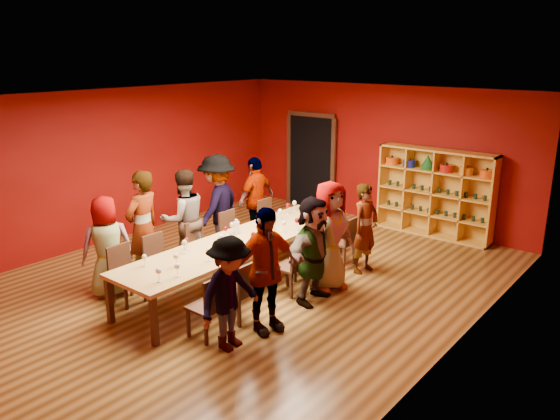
% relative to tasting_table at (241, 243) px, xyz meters
% --- Properties ---
extents(room_shell, '(7.10, 9.10, 3.04)m').
position_rel_tasting_table_xyz_m(room_shell, '(0.00, 0.00, 0.80)').
color(room_shell, '#533616').
rests_on(room_shell, ground).
extents(tasting_table, '(1.10, 4.50, 0.75)m').
position_rel_tasting_table_xyz_m(tasting_table, '(0.00, 0.00, 0.00)').
color(tasting_table, tan).
rests_on(tasting_table, ground).
extents(doorway, '(1.40, 0.17, 2.30)m').
position_rel_tasting_table_xyz_m(doorway, '(-1.80, 4.43, 0.42)').
color(doorway, black).
rests_on(doorway, ground).
extents(shelving_unit, '(2.40, 0.40, 1.80)m').
position_rel_tasting_table_xyz_m(shelving_unit, '(1.40, 4.32, 0.28)').
color(shelving_unit, gold).
rests_on(shelving_unit, ground).
extents(chair_person_left_0, '(0.42, 0.42, 0.89)m').
position_rel_tasting_table_xyz_m(chair_person_left_0, '(-0.91, -1.61, -0.20)').
color(chair_person_left_0, '#321B10').
rests_on(chair_person_left_0, ground).
extents(person_left_0, '(0.71, 0.89, 1.59)m').
position_rel_tasting_table_xyz_m(person_left_0, '(-1.30, -1.61, 0.10)').
color(person_left_0, '#C7858F').
rests_on(person_left_0, ground).
extents(chair_person_left_1, '(0.42, 0.42, 0.89)m').
position_rel_tasting_table_xyz_m(chair_person_left_1, '(-0.91, -0.97, -0.20)').
color(chair_person_left_1, '#321B10').
rests_on(chair_person_left_1, ground).
extents(person_left_1, '(0.62, 0.77, 1.89)m').
position_rel_tasting_table_xyz_m(person_left_1, '(-1.25, -0.97, 0.25)').
color(person_left_1, '#4F5055').
rests_on(person_left_1, ground).
extents(chair_person_left_2, '(0.42, 0.42, 0.89)m').
position_rel_tasting_table_xyz_m(chair_person_left_2, '(-0.91, -0.09, -0.20)').
color(chair_person_left_2, '#321B10').
rests_on(chair_person_left_2, ground).
extents(person_left_2, '(0.71, 0.96, 1.75)m').
position_rel_tasting_table_xyz_m(person_left_2, '(-1.27, -0.09, 0.18)').
color(person_left_2, '#151C3A').
rests_on(person_left_2, ground).
extents(chair_person_left_3, '(0.42, 0.42, 0.89)m').
position_rel_tasting_table_xyz_m(chair_person_left_3, '(-0.91, 0.71, -0.20)').
color(chair_person_left_3, '#321B10').
rests_on(chair_person_left_3, ground).
extents(person_left_3, '(0.86, 1.32, 1.89)m').
position_rel_tasting_table_xyz_m(person_left_3, '(-1.25, 0.71, 0.25)').
color(person_left_3, '#D18C92').
rests_on(person_left_3, ground).
extents(chair_person_left_4, '(0.42, 0.42, 0.89)m').
position_rel_tasting_table_xyz_m(chair_person_left_4, '(-0.91, 1.77, -0.20)').
color(chair_person_left_4, '#321B10').
rests_on(chair_person_left_4, ground).
extents(person_left_4, '(0.47, 1.00, 1.70)m').
position_rel_tasting_table_xyz_m(person_left_4, '(-1.24, 1.77, 0.15)').
color(person_left_4, silver).
rests_on(person_left_4, ground).
extents(chair_person_right_0, '(0.42, 0.42, 0.89)m').
position_rel_tasting_table_xyz_m(chair_person_right_0, '(0.91, -1.58, -0.20)').
color(chair_person_right_0, '#321B10').
rests_on(chair_person_right_0, ground).
extents(person_right_0, '(0.43, 0.99, 1.51)m').
position_rel_tasting_table_xyz_m(person_right_0, '(1.28, -1.58, 0.06)').
color(person_right_0, '#C28287').
rests_on(person_right_0, ground).
extents(chair_person_right_1, '(0.42, 0.42, 0.89)m').
position_rel_tasting_table_xyz_m(chair_person_right_1, '(0.91, -0.95, -0.20)').
color(chair_person_right_1, '#321B10').
rests_on(chair_person_right_1, ground).
extents(person_right_1, '(0.74, 1.12, 1.75)m').
position_rel_tasting_table_xyz_m(person_right_1, '(1.33, -0.95, 0.18)').
color(person_right_1, '#151C3B').
rests_on(person_right_1, ground).
extents(chair_person_right_2, '(0.42, 0.42, 0.89)m').
position_rel_tasting_table_xyz_m(chair_person_right_2, '(0.91, 0.22, -0.20)').
color(chair_person_right_2, '#321B10').
rests_on(chair_person_right_2, ground).
extents(person_right_2, '(0.49, 1.54, 1.65)m').
position_rel_tasting_table_xyz_m(person_right_2, '(1.28, 0.22, 0.12)').
color(person_right_2, '#4A4A4F').
rests_on(person_right_2, ground).
extents(chair_person_right_3, '(0.42, 0.42, 0.89)m').
position_rel_tasting_table_xyz_m(chair_person_right_3, '(0.91, 0.75, -0.20)').
color(chair_person_right_3, '#321B10').
rests_on(chair_person_right_3, ground).
extents(person_right_3, '(0.74, 0.97, 1.77)m').
position_rel_tasting_table_xyz_m(person_right_3, '(1.21, 0.75, 0.18)').
color(person_right_3, tan).
rests_on(person_right_3, ground).
extents(chair_person_right_4, '(0.42, 0.42, 0.89)m').
position_rel_tasting_table_xyz_m(chair_person_right_4, '(0.91, 1.71, -0.20)').
color(chair_person_right_4, '#321B10').
rests_on(chair_person_right_4, ground).
extents(person_right_4, '(0.48, 0.62, 1.56)m').
position_rel_tasting_table_xyz_m(person_right_4, '(1.30, 1.71, 0.08)').
color(person_right_4, pink).
rests_on(person_right_4, ground).
extents(wine_glass_0, '(0.08, 0.08, 0.19)m').
position_rel_tasting_table_xyz_m(wine_glass_0, '(0.27, 1.82, 0.19)').
color(wine_glass_0, silver).
rests_on(wine_glass_0, tasting_table).
extents(wine_glass_1, '(0.08, 0.08, 0.20)m').
position_rel_tasting_table_xyz_m(wine_glass_1, '(0.29, -1.89, 0.20)').
color(wine_glass_1, silver).
rests_on(wine_glass_1, tasting_table).
extents(wine_glass_2, '(0.08, 0.08, 0.20)m').
position_rel_tasting_table_xyz_m(wine_glass_2, '(0.29, -0.01, 0.20)').
color(wine_glass_2, silver).
rests_on(wine_glass_2, tasting_table).
extents(wine_glass_3, '(0.08, 0.08, 0.21)m').
position_rel_tasting_table_xyz_m(wine_glass_3, '(-0.26, -0.96, 0.20)').
color(wine_glass_3, silver).
rests_on(wine_glass_3, tasting_table).
extents(wine_glass_4, '(0.08, 0.08, 0.20)m').
position_rel_tasting_table_xyz_m(wine_glass_4, '(-0.33, 0.14, 0.20)').
color(wine_glass_4, silver).
rests_on(wine_glass_4, tasting_table).
extents(wine_glass_5, '(0.08, 0.08, 0.21)m').
position_rel_tasting_table_xyz_m(wine_glass_5, '(0.27, -0.96, 0.20)').
color(wine_glass_5, silver).
rests_on(wine_glass_5, tasting_table).
extents(wine_glass_6, '(0.07, 0.07, 0.18)m').
position_rel_tasting_table_xyz_m(wine_glass_6, '(-0.36, 0.93, 0.18)').
color(wine_glass_6, silver).
rests_on(wine_glass_6, tasting_table).
extents(wine_glass_7, '(0.07, 0.07, 0.18)m').
position_rel_tasting_table_xyz_m(wine_glass_7, '(-0.31, -0.04, 0.18)').
color(wine_glass_7, silver).
rests_on(wine_glass_7, tasting_table).
extents(wine_glass_8, '(0.07, 0.07, 0.18)m').
position_rel_tasting_table_xyz_m(wine_glass_8, '(-0.37, -0.82, 0.18)').
color(wine_glass_8, silver).
rests_on(wine_glass_8, tasting_table).
extents(wine_glass_9, '(0.08, 0.08, 0.20)m').
position_rel_tasting_table_xyz_m(wine_glass_9, '(0.06, -1.40, 0.19)').
color(wine_glass_9, silver).
rests_on(wine_glass_9, tasting_table).
extents(wine_glass_10, '(0.08, 0.08, 0.19)m').
position_rel_tasting_table_xyz_m(wine_glass_10, '(0.30, 1.73, 0.19)').
color(wine_glass_10, silver).
rests_on(wine_glass_10, tasting_table).
extents(wine_glass_11, '(0.07, 0.07, 0.18)m').
position_rel_tasting_table_xyz_m(wine_glass_11, '(-0.30, -1.67, 0.18)').
color(wine_glass_11, silver).
rests_on(wine_glass_11, tasting_table).
extents(wine_glass_12, '(0.09, 0.09, 0.21)m').
position_rel_tasting_table_xyz_m(wine_glass_12, '(-0.32, 1.62, 0.20)').
color(wine_glass_12, silver).
rests_on(wine_glass_12, tasting_table).
extents(wine_glass_13, '(0.08, 0.08, 0.20)m').
position_rel_tasting_table_xyz_m(wine_glass_13, '(-0.35, 1.87, 0.20)').
color(wine_glass_13, silver).
rests_on(wine_glass_13, tasting_table).
extents(wine_glass_14, '(0.08, 0.08, 0.20)m').
position_rel_tasting_table_xyz_m(wine_glass_14, '(0.15, 0.33, 0.20)').
color(wine_glass_14, silver).
rests_on(wine_glass_14, tasting_table).
extents(wine_glass_15, '(0.07, 0.07, 0.18)m').
position_rel_tasting_table_xyz_m(wine_glass_15, '(0.30, -0.03, 0.18)').
color(wine_glass_15, silver).
rests_on(wine_glass_15, tasting_table).
extents(wine_glass_16, '(0.08, 0.08, 0.20)m').
position_rel_tasting_table_xyz_m(wine_glass_16, '(-0.26, 0.86, 0.20)').
color(wine_glass_16, silver).
rests_on(wine_glass_16, tasting_table).
extents(wine_glass_17, '(0.08, 0.08, 0.19)m').
position_rel_tasting_table_xyz_m(wine_glass_17, '(0.34, -1.62, 0.19)').
color(wine_glass_17, silver).
rests_on(wine_glass_17, tasting_table).
extents(wine_glass_18, '(0.09, 0.09, 0.21)m').
position_rel_tasting_table_xyz_m(wine_glass_18, '(0.38, 1.00, 0.20)').
color(wine_glass_18, silver).
rests_on(wine_glass_18, tasting_table).
extents(wine_glass_19, '(0.07, 0.07, 0.18)m').
position_rel_tasting_table_xyz_m(wine_glass_19, '(-0.07, -0.37, 0.18)').
color(wine_glass_19, silver).
rests_on(wine_glass_19, tasting_table).
extents(wine_glass_20, '(0.08, 0.08, 0.21)m').
position_rel_tasting_table_xyz_m(wine_glass_20, '(-0.19, 1.24, 0.20)').
color(wine_glass_20, silver).
rests_on(wine_glass_20, tasting_table).
extents(wine_glass_21, '(0.08, 0.08, 0.20)m').
position_rel_tasting_table_xyz_m(wine_glass_21, '(0.28, 0.76, 0.20)').
color(wine_glass_21, silver).
rests_on(wine_glass_21, tasting_table).
extents(spittoon_bowl, '(0.30, 0.30, 0.16)m').
position_rel_tasting_table_xyz_m(spittoon_bowl, '(0.13, -0.45, 0.12)').
color(spittoon_bowl, silver).
rests_on(spittoon_bowl, tasting_table).
extents(carafe_a, '(0.10, 0.10, 0.26)m').
position_rel_tasting_table_xyz_m(carafe_a, '(-0.26, 0.17, 0.17)').
color(carafe_a, silver).
rests_on(carafe_a, tasting_table).
extents(carafe_b, '(0.12, 0.12, 0.28)m').
position_rel_tasting_table_xyz_m(carafe_b, '(0.23, -0.54, 0.18)').
color(carafe_b, silver).
rests_on(carafe_b, tasting_table).
extents(wine_bottle, '(0.09, 0.09, 0.29)m').
position_rel_tasting_table_xyz_m(wine_bottle, '(0.08, 1.61, 0.16)').
color(wine_bottle, '#143918').
rests_on(wine_bottle, tasting_table).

